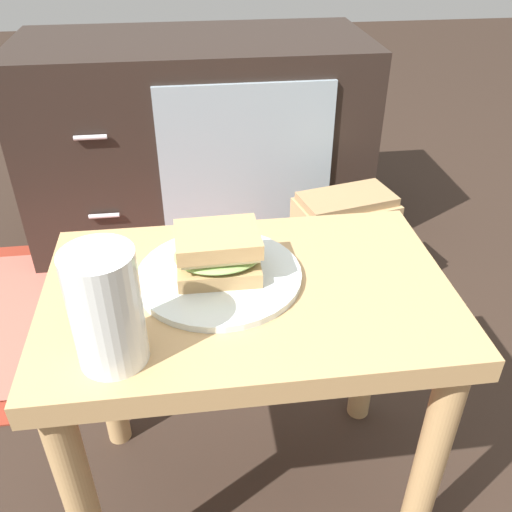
% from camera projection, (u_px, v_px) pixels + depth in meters
% --- Properties ---
extents(ground_plane, '(8.00, 8.00, 0.00)m').
position_uv_depth(ground_plane, '(250.00, 486.00, 1.02)').
color(ground_plane, '#2D2119').
extents(side_table, '(0.56, 0.36, 0.46)m').
position_uv_depth(side_table, '(249.00, 336.00, 0.81)').
color(side_table, tan).
rests_on(side_table, ground).
extents(tv_cabinet, '(0.96, 0.46, 0.58)m').
position_uv_depth(tv_cabinet, '(198.00, 141.00, 1.63)').
color(tv_cabinet, black).
rests_on(tv_cabinet, ground).
extents(area_rug, '(0.95, 0.69, 0.01)m').
position_uv_depth(area_rug, '(113.00, 310.00, 1.43)').
color(area_rug, maroon).
rests_on(area_rug, ground).
extents(plate, '(0.23, 0.23, 0.01)m').
position_uv_depth(plate, '(219.00, 275.00, 0.77)').
color(plate, silver).
rests_on(plate, side_table).
extents(sandwich_front, '(0.12, 0.10, 0.07)m').
position_uv_depth(sandwich_front, '(218.00, 253.00, 0.75)').
color(sandwich_front, tan).
rests_on(sandwich_front, plate).
extents(beer_glass, '(0.08, 0.08, 0.15)m').
position_uv_depth(beer_glass, '(106.00, 311.00, 0.61)').
color(beer_glass, silver).
rests_on(beer_glass, side_table).
extents(paper_bag, '(0.26, 0.19, 0.30)m').
position_uv_depth(paper_bag, '(342.00, 249.00, 1.40)').
color(paper_bag, tan).
rests_on(paper_bag, ground).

